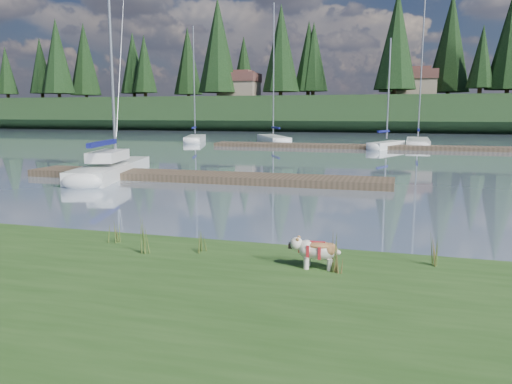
% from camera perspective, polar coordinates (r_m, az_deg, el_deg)
% --- Properties ---
extents(ground, '(200.00, 200.00, 0.00)m').
position_cam_1_polar(ground, '(40.95, 10.30, 4.95)').
color(ground, '#778AA1').
rests_on(ground, ground).
extents(bank, '(60.00, 9.00, 0.35)m').
position_cam_1_polar(bank, '(6.78, -24.24, -15.27)').
color(bank, '#2F511F').
rests_on(bank, ground).
extents(ridge, '(200.00, 20.00, 5.00)m').
position_cam_1_polar(ridge, '(83.74, 13.42, 8.63)').
color(ridge, black).
rests_on(ridge, ground).
extents(bulldog, '(0.83, 0.38, 0.50)m').
position_cam_1_polar(bulldog, '(8.26, 7.01, -6.55)').
color(bulldog, silver).
rests_on(bulldog, bank).
extents(sailboat_main, '(3.62, 8.45, 12.00)m').
position_cam_1_polar(sailboat_main, '(24.24, -15.74, 2.96)').
color(sailboat_main, white).
rests_on(sailboat_main, ground).
extents(dock_near, '(16.00, 2.00, 0.30)m').
position_cam_1_polar(dock_near, '(21.43, -6.35, 1.75)').
color(dock_near, '#4C3D2C').
rests_on(dock_near, ground).
extents(dock_far, '(26.00, 2.20, 0.30)m').
position_cam_1_polar(dock_far, '(40.79, 13.11, 5.06)').
color(dock_far, '#4C3D2C').
rests_on(dock_far, ground).
extents(sailboat_bg_0, '(3.67, 7.70, 11.06)m').
position_cam_1_polar(sailboat_bg_0, '(50.12, -6.89, 6.14)').
color(sailboat_bg_0, white).
rests_on(sailboat_bg_0, ground).
extents(sailboat_bg_1, '(5.53, 8.72, 13.14)m').
position_cam_1_polar(sailboat_bg_1, '(49.83, 1.78, 6.19)').
color(sailboat_bg_1, white).
rests_on(sailboat_bg_1, ground).
extents(sailboat_bg_2, '(3.09, 5.54, 8.60)m').
position_cam_1_polar(sailboat_bg_2, '(41.25, 14.94, 5.29)').
color(sailboat_bg_2, white).
rests_on(sailboat_bg_2, ground).
extents(sailboat_bg_3, '(2.02, 9.37, 13.57)m').
position_cam_1_polar(sailboat_bg_3, '(46.42, 17.98, 5.53)').
color(sailboat_bg_3, white).
rests_on(sailboat_bg_3, ground).
extents(weed_0, '(0.17, 0.14, 0.71)m').
position_cam_1_polar(weed_0, '(9.28, -12.53, -5.03)').
color(weed_0, '#475B23').
rests_on(weed_0, bank).
extents(weed_1, '(0.17, 0.14, 0.47)m').
position_cam_1_polar(weed_1, '(9.19, -6.09, -5.65)').
color(weed_1, '#475B23').
rests_on(weed_1, bank).
extents(weed_2, '(0.17, 0.14, 0.68)m').
position_cam_1_polar(weed_2, '(8.17, 8.81, -6.96)').
color(weed_2, '#475B23').
rests_on(weed_2, bank).
extents(weed_3, '(0.17, 0.14, 0.61)m').
position_cam_1_polar(weed_3, '(10.15, -15.95, -4.20)').
color(weed_3, '#475B23').
rests_on(weed_3, bank).
extents(weed_4, '(0.17, 0.14, 0.37)m').
position_cam_1_polar(weed_4, '(8.14, 9.31, -8.01)').
color(weed_4, '#475B23').
rests_on(weed_4, bank).
extents(weed_5, '(0.17, 0.14, 0.59)m').
position_cam_1_polar(weed_5, '(8.86, 20.02, -6.40)').
color(weed_5, '#475B23').
rests_on(weed_5, bank).
extents(mud_lip, '(60.00, 0.50, 0.14)m').
position_cam_1_polar(mud_lip, '(10.33, -8.21, -6.77)').
color(mud_lip, '#33281C').
rests_on(mud_lip, ground).
extents(conifer_0, '(5.72, 5.72, 14.15)m').
position_cam_1_polar(conifer_0, '(98.08, -21.79, 14.21)').
color(conifer_0, '#382619').
rests_on(conifer_0, ridge).
extents(conifer_1, '(4.40, 4.40, 11.30)m').
position_cam_1_polar(conifer_1, '(93.18, -12.63, 14.09)').
color(conifer_1, '#382619').
rests_on(conifer_1, ridge).
extents(conifer_2, '(6.60, 6.60, 16.05)m').
position_cam_1_polar(conifer_2, '(84.54, -4.37, 16.36)').
color(conifer_2, '#382619').
rests_on(conifer_2, ridge).
extents(conifer_3, '(4.84, 4.84, 12.25)m').
position_cam_1_polar(conifer_3, '(84.31, 6.59, 15.11)').
color(conifer_3, '#382619').
rests_on(conifer_3, ridge).
extents(conifer_4, '(6.16, 6.16, 15.10)m').
position_cam_1_polar(conifer_4, '(77.32, 15.77, 16.39)').
color(conifer_4, '#382619').
rests_on(conifer_4, ridge).
extents(conifer_5, '(3.96, 3.96, 10.35)m').
position_cam_1_polar(conifer_5, '(81.76, 24.42, 13.92)').
color(conifer_5, '#382619').
rests_on(conifer_5, ridge).
extents(house_0, '(6.30, 5.30, 4.65)m').
position_cam_1_polar(house_0, '(84.88, -1.90, 12.12)').
color(house_0, gray).
rests_on(house_0, ridge).
extents(house_1, '(6.30, 5.30, 4.65)m').
position_cam_1_polar(house_1, '(81.78, 17.77, 11.82)').
color(house_1, gray).
rests_on(house_1, ridge).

